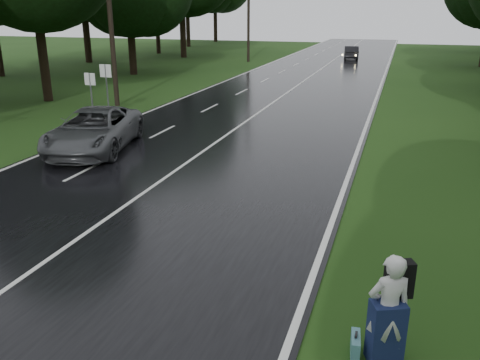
# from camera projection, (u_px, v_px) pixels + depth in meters

# --- Properties ---
(road) EXTENTS (12.00, 140.00, 0.04)m
(road) POSITION_uv_depth(u_px,v_px,m) (261.00, 112.00, 27.28)
(road) COLOR black
(road) RESTS_ON ground
(lane_center) EXTENTS (0.12, 140.00, 0.01)m
(lane_center) POSITION_uv_depth(u_px,v_px,m) (261.00, 111.00, 27.27)
(lane_center) COLOR silver
(lane_center) RESTS_ON road
(grey_car) EXTENTS (3.97, 6.27, 1.61)m
(grey_car) POSITION_uv_depth(u_px,v_px,m) (94.00, 130.00, 19.61)
(grey_car) COLOR #494C4E
(grey_car) RESTS_ON road
(far_car) EXTENTS (2.01, 4.42, 1.41)m
(far_car) POSITION_uv_depth(u_px,v_px,m) (351.00, 53.00, 54.90)
(far_car) COLOR black
(far_car) RESTS_ON road
(hitchhiker) EXTENTS (0.82, 0.79, 1.90)m
(hitchhiker) POSITION_uv_depth(u_px,v_px,m) (389.00, 313.00, 7.78)
(hitchhiker) COLOR silver
(hitchhiker) RESTS_ON ground
(suitcase) EXTENTS (0.19, 0.51, 0.35)m
(suitcase) POSITION_uv_depth(u_px,v_px,m) (355.00, 345.00, 8.12)
(suitcase) COLOR teal
(suitcase) RESTS_ON ground
(utility_pole_mid) EXTENTS (1.80, 0.28, 9.06)m
(utility_pole_mid) POSITION_uv_depth(u_px,v_px,m) (117.00, 106.00, 29.07)
(utility_pole_mid) COLOR black
(utility_pole_mid) RESTS_ON ground
(utility_pole_far) EXTENTS (1.80, 0.28, 10.06)m
(utility_pole_far) POSITION_uv_depth(u_px,v_px,m) (248.00, 62.00, 52.82)
(utility_pole_far) COLOR black
(utility_pole_far) RESTS_ON ground
(road_sign_a) EXTENTS (0.58, 0.10, 2.43)m
(road_sign_a) POSITION_uv_depth(u_px,v_px,m) (94.00, 122.00, 24.75)
(road_sign_a) COLOR white
(road_sign_a) RESTS_ON ground
(road_sign_b) EXTENTS (0.65, 0.10, 2.70)m
(road_sign_b) POSITION_uv_depth(u_px,v_px,m) (109.00, 117.00, 26.03)
(road_sign_b) COLOR white
(road_sign_b) RESTS_ON ground
(tree_left_d) EXTENTS (9.87, 9.87, 15.42)m
(tree_left_d) POSITION_uv_depth(u_px,v_px,m) (49.00, 101.00, 30.58)
(tree_left_d) COLOR black
(tree_left_d) RESTS_ON ground
(tree_left_e) EXTENTS (7.70, 7.70, 12.04)m
(tree_left_e) POSITION_uv_depth(u_px,v_px,m) (134.00, 74.00, 42.75)
(tree_left_e) COLOR black
(tree_left_e) RESTS_ON ground
(tree_left_f) EXTENTS (11.02, 11.02, 17.22)m
(tree_left_f) POSITION_uv_depth(u_px,v_px,m) (184.00, 57.00, 57.51)
(tree_left_f) COLOR black
(tree_left_f) RESTS_ON ground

